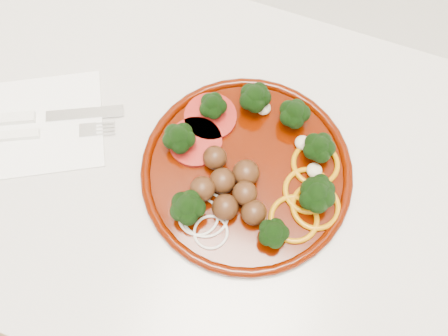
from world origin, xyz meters
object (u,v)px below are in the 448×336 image
(plate, at_px, (250,169))
(knife, at_px, (31,117))
(napkin, at_px, (48,124))
(fork, at_px, (28,134))

(plate, xyz_separation_m, knife, (-0.33, -0.03, -0.01))
(napkin, relative_size, fork, 0.90)
(napkin, height_order, fork, fork)
(knife, bearing_deg, fork, -97.00)
(napkin, distance_m, fork, 0.03)
(plate, distance_m, fork, 0.33)
(plate, xyz_separation_m, napkin, (-0.30, -0.03, -0.02))
(fork, bearing_deg, napkin, 33.31)
(plate, bearing_deg, fork, -169.99)
(plate, height_order, napkin, plate)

